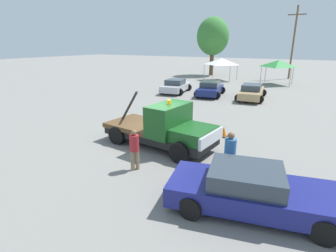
{
  "coord_description": "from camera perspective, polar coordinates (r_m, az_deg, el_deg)",
  "views": [
    {
      "loc": [
        6.16,
        -10.15,
        4.73
      ],
      "look_at": [
        0.5,
        0.0,
        1.05
      ],
      "focal_mm": 28.0,
      "sensor_mm": 36.0,
      "label": 1
    }
  ],
  "objects": [
    {
      "name": "parked_car_tan",
      "position": [
        24.34,
        17.73,
        7.09
      ],
      "size": [
        2.67,
        4.99,
        1.34
      ],
      "rotation": [
        0.0,
        0.0,
        1.67
      ],
      "color": "tan",
      "rests_on": "ground"
    },
    {
      "name": "tow_truck",
      "position": [
        12.28,
        -0.76,
        -0.54
      ],
      "size": [
        5.74,
        2.82,
        2.51
      ],
      "rotation": [
        0.0,
        0.0,
        -0.11
      ],
      "color": "black",
      "rests_on": "ground"
    },
    {
      "name": "parked_car_silver",
      "position": [
        26.41,
        1.7,
        8.67
      ],
      "size": [
        2.86,
        4.57,
        1.34
      ],
      "rotation": [
        0.0,
        0.0,
        1.72
      ],
      "color": "#B7B7BC",
      "rests_on": "ground"
    },
    {
      "name": "canopy_tent_white",
      "position": [
        35.87,
        11.57,
        13.61
      ],
      "size": [
        3.48,
        3.48,
        2.87
      ],
      "color": "#9E9EA3",
      "rests_on": "ground"
    },
    {
      "name": "ground_plane",
      "position": [
        12.78,
        -1.96,
        -4.16
      ],
      "size": [
        160.0,
        160.0,
        0.0
      ],
      "primitive_type": "plane",
      "color": "gray"
    },
    {
      "name": "foreground_car",
      "position": [
        8.2,
        17.76,
        -13.21
      ],
      "size": [
        5.2,
        2.93,
        1.34
      ],
      "rotation": [
        0.0,
        0.0,
        0.21
      ],
      "color": "navy",
      "rests_on": "ground"
    },
    {
      "name": "person_near_truck",
      "position": [
        9.49,
        13.33,
        -5.73
      ],
      "size": [
        0.41,
        0.41,
        1.82
      ],
      "rotation": [
        0.0,
        0.0,
        0.09
      ],
      "color": "#847051",
      "rests_on": "ground"
    },
    {
      "name": "traffic_cone",
      "position": [
        14.1,
        12.03,
        -1.34
      ],
      "size": [
        0.4,
        0.4,
        0.55
      ],
      "color": "black",
      "rests_on": "ground"
    },
    {
      "name": "tree_left",
      "position": [
        41.64,
        9.73,
        18.65
      ],
      "size": [
        4.74,
        4.74,
        8.47
      ],
      "color": "brown",
      "rests_on": "ground"
    },
    {
      "name": "canopy_tent_green",
      "position": [
        34.1,
        22.93,
        12.43
      ],
      "size": [
        3.24,
        3.24,
        2.87
      ],
      "color": "#9E9EA3",
      "rests_on": "ground"
    },
    {
      "name": "utility_pole",
      "position": [
        40.46,
        25.64,
        16.3
      ],
      "size": [
        2.2,
        0.24,
        9.44
      ],
      "color": "brown",
      "rests_on": "ground"
    },
    {
      "name": "parked_car_navy",
      "position": [
        25.09,
        9.19,
        7.99
      ],
      "size": [
        2.84,
        4.49,
        1.34
      ],
      "rotation": [
        0.0,
        0.0,
        1.73
      ],
      "color": "navy",
      "rests_on": "ground"
    },
    {
      "name": "person_at_hood",
      "position": [
        10.11,
        -7.33,
        -4.55
      ],
      "size": [
        0.36,
        0.36,
        1.64
      ],
      "rotation": [
        0.0,
        0.0,
        5.68
      ],
      "color": "#847051",
      "rests_on": "ground"
    }
  ]
}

